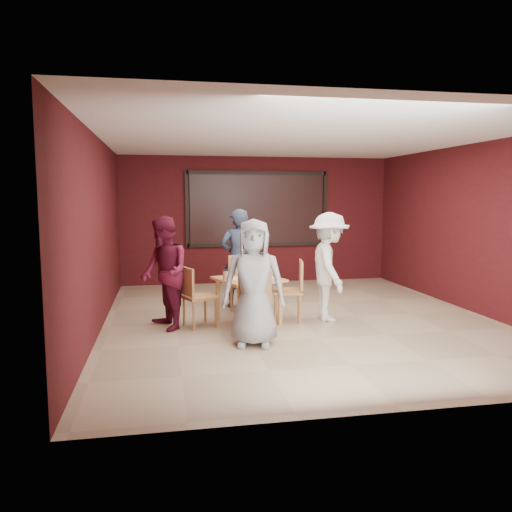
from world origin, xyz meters
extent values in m
plane|color=tan|center=(0.00, 0.00, 0.00)|extent=(7.00, 7.00, 0.00)
cube|color=black|center=(0.00, 3.45, 1.65)|extent=(3.00, 0.02, 1.50)
cube|color=tan|center=(-0.82, -0.10, 0.68)|extent=(1.12, 1.12, 0.04)
cylinder|color=tan|center=(-1.27, 0.11, 0.33)|extent=(0.06, 0.06, 0.66)
cylinder|color=tan|center=(-0.61, 0.35, 0.33)|extent=(0.06, 0.06, 0.66)
cylinder|color=tan|center=(-1.03, -0.55, 0.33)|extent=(0.06, 0.06, 0.66)
cylinder|color=tan|center=(-0.37, -0.31, 0.33)|extent=(0.06, 0.06, 0.66)
cylinder|color=white|center=(-0.82, -0.38, 0.70)|extent=(0.22, 0.22, 0.01)
cone|color=gold|center=(-0.82, -0.38, 0.71)|extent=(0.20, 0.20, 0.02)
cylinder|color=beige|center=(-0.70, -0.46, 0.76)|extent=(0.09, 0.09, 0.14)
cylinder|color=black|center=(-0.70, -0.46, 0.84)|extent=(0.09, 0.09, 0.01)
cylinder|color=white|center=(-0.82, 0.18, 0.70)|extent=(0.22, 0.22, 0.01)
cone|color=gold|center=(-0.82, 0.18, 0.71)|extent=(0.20, 0.20, 0.02)
cylinder|color=beige|center=(-0.94, 0.26, 0.76)|extent=(0.09, 0.09, 0.14)
cylinder|color=black|center=(-0.94, 0.26, 0.84)|extent=(0.09, 0.09, 0.01)
cylinder|color=white|center=(-1.10, -0.10, 0.70)|extent=(0.22, 0.22, 0.01)
cone|color=gold|center=(-1.10, -0.10, 0.71)|extent=(0.20, 0.20, 0.02)
cylinder|color=beige|center=(-1.18, -0.22, 0.76)|extent=(0.09, 0.09, 0.14)
cylinder|color=black|center=(-1.18, -0.22, 0.84)|extent=(0.09, 0.09, 0.01)
cylinder|color=white|center=(-0.54, -0.10, 0.70)|extent=(0.22, 0.22, 0.01)
cone|color=gold|center=(-0.54, -0.10, 0.71)|extent=(0.20, 0.20, 0.02)
cylinder|color=beige|center=(-0.46, 0.02, 0.76)|extent=(0.09, 0.09, 0.14)
cylinder|color=black|center=(-0.46, 0.02, 0.84)|extent=(0.09, 0.09, 0.01)
cylinder|color=white|center=(-0.75, -0.13, 0.74)|extent=(0.06, 0.06, 0.10)
cylinder|color=white|center=(-0.80, -0.17, 0.74)|extent=(0.05, 0.05, 0.08)
cylinder|color=red|center=(-0.90, -0.15, 0.77)|extent=(0.07, 0.07, 0.15)
cube|color=black|center=(-0.80, -0.06, 0.75)|extent=(0.13, 0.08, 0.12)
cube|color=#B48546|center=(-0.87, -0.82, 0.46)|extent=(0.49, 0.49, 0.04)
cylinder|color=#B48546|center=(-0.67, -0.66, 0.22)|extent=(0.04, 0.04, 0.44)
cylinder|color=#B48546|center=(-1.04, -0.62, 0.22)|extent=(0.04, 0.04, 0.44)
cylinder|color=#B48546|center=(-0.71, -1.02, 0.22)|extent=(0.04, 0.04, 0.44)
cylinder|color=#B48546|center=(-1.07, -0.98, 0.22)|extent=(0.04, 0.04, 0.44)
cube|color=#B48546|center=(-0.89, -1.02, 0.72)|extent=(0.45, 0.08, 0.43)
cube|color=#B48546|center=(-0.75, 0.56, 0.47)|extent=(0.56, 0.56, 0.04)
cylinder|color=#B48546|center=(-0.88, 0.34, 0.22)|extent=(0.04, 0.04, 0.45)
cylinder|color=#B48546|center=(-0.53, 0.43, 0.22)|extent=(0.04, 0.04, 0.45)
cylinder|color=#B48546|center=(-0.98, 0.69, 0.22)|extent=(0.04, 0.04, 0.45)
cylinder|color=#B48546|center=(-0.62, 0.79, 0.22)|extent=(0.04, 0.04, 0.45)
cube|color=#B48546|center=(-0.81, 0.76, 0.73)|extent=(0.45, 0.15, 0.44)
cube|color=#B48546|center=(-1.57, -0.19, 0.45)|extent=(0.56, 0.56, 0.04)
cylinder|color=#B48546|center=(-1.35, -0.29, 0.21)|extent=(0.04, 0.04, 0.42)
cylinder|color=#B48546|center=(-1.47, 0.04, 0.21)|extent=(0.04, 0.04, 0.42)
cylinder|color=#B48546|center=(-1.67, -0.41, 0.21)|extent=(0.04, 0.04, 0.42)
cylinder|color=#B48546|center=(-1.80, -0.09, 0.21)|extent=(0.04, 0.04, 0.42)
cube|color=#B48546|center=(-1.76, -0.26, 0.69)|extent=(0.19, 0.42, 0.41)
cube|color=#B48546|center=(-0.21, -0.10, 0.47)|extent=(0.54, 0.54, 0.04)
cylinder|color=#B48546|center=(-0.35, 0.12, 0.22)|extent=(0.04, 0.04, 0.45)
cylinder|color=#B48546|center=(-0.43, -0.24, 0.22)|extent=(0.04, 0.04, 0.45)
cylinder|color=#B48546|center=(0.01, 0.04, 0.22)|extent=(0.04, 0.04, 0.45)
cylinder|color=#B48546|center=(-0.07, -0.32, 0.22)|extent=(0.04, 0.04, 0.45)
cube|color=#B48546|center=(-0.01, -0.14, 0.73)|extent=(0.14, 0.45, 0.43)
imported|color=gray|center=(-0.95, -1.26, 0.82)|extent=(0.90, 0.69, 1.64)
imported|color=#2D3850|center=(-0.80, 1.05, 0.86)|extent=(0.65, 0.45, 1.71)
imported|color=maroon|center=(-2.08, -0.23, 0.82)|extent=(0.85, 0.96, 1.65)
imported|color=silver|center=(0.43, -0.16, 0.84)|extent=(0.71, 1.13, 1.68)
camera|label=1|loc=(-2.09, -7.47, 1.92)|focal=35.00mm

